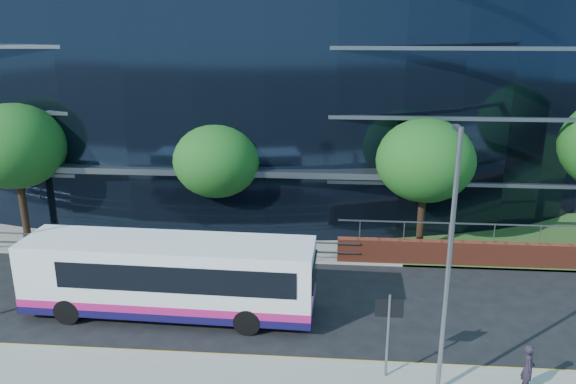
# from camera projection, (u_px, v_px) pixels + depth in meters

# --- Properties ---
(ground) EXTENTS (200.00, 200.00, 0.00)m
(ground) POSITION_uv_depth(u_px,v_px,m) (251.00, 345.00, 19.50)
(ground) COLOR black
(ground) RESTS_ON ground
(kerb) EXTENTS (80.00, 0.25, 0.16)m
(kerb) POSITION_uv_depth(u_px,v_px,m) (246.00, 359.00, 18.52)
(kerb) COLOR gray
(kerb) RESTS_ON ground
(yellow_line_outer) EXTENTS (80.00, 0.08, 0.01)m
(yellow_line_outer) POSITION_uv_depth(u_px,v_px,m) (247.00, 358.00, 18.73)
(yellow_line_outer) COLOR gold
(yellow_line_outer) RESTS_ON ground
(yellow_line_inner) EXTENTS (80.00, 0.08, 0.01)m
(yellow_line_inner) POSITION_uv_depth(u_px,v_px,m) (248.00, 355.00, 18.88)
(yellow_line_inner) COLOR gold
(yellow_line_inner) RESTS_ON ground
(far_forecourt) EXTENTS (50.00, 8.00, 0.10)m
(far_forecourt) POSITION_uv_depth(u_px,v_px,m) (171.00, 227.00, 30.44)
(far_forecourt) COLOR gray
(far_forecourt) RESTS_ON ground
(glass_office) EXTENTS (44.00, 23.10, 16.00)m
(glass_office) POSITION_uv_depth(u_px,v_px,m) (235.00, 65.00, 37.35)
(glass_office) COLOR black
(glass_office) RESTS_ON ground
(guard_railings) EXTENTS (24.00, 0.05, 1.10)m
(guard_railings) POSITION_uv_depth(u_px,v_px,m) (105.00, 241.00, 26.56)
(guard_railings) COLOR slate
(guard_railings) RESTS_ON ground
(street_sign) EXTENTS (0.85, 0.09, 2.80)m
(street_sign) POSITION_uv_depth(u_px,v_px,m) (389.00, 318.00, 17.00)
(street_sign) COLOR slate
(street_sign) RESTS_ON pavement_near
(tree_far_a) EXTENTS (4.95, 4.95, 6.98)m
(tree_far_a) POSITION_uv_depth(u_px,v_px,m) (15.00, 146.00, 27.68)
(tree_far_a) COLOR black
(tree_far_a) RESTS_ON ground
(tree_far_b) EXTENTS (4.29, 4.29, 6.05)m
(tree_far_b) POSITION_uv_depth(u_px,v_px,m) (217.00, 161.00, 27.56)
(tree_far_b) COLOR black
(tree_far_b) RESTS_ON ground
(tree_far_c) EXTENTS (4.62, 4.62, 6.51)m
(tree_far_c) POSITION_uv_depth(u_px,v_px,m) (425.00, 161.00, 26.20)
(tree_far_c) COLOR black
(tree_far_c) RESTS_ON ground
(tree_dist_e) EXTENTS (4.62, 4.62, 6.51)m
(tree_dist_e) POSITION_uv_depth(u_px,v_px,m) (555.00, 88.00, 54.40)
(tree_dist_e) COLOR black
(tree_dist_e) RESTS_ON ground
(streetlight_east) EXTENTS (0.15, 0.77, 8.00)m
(streetlight_east) POSITION_uv_depth(u_px,v_px,m) (449.00, 258.00, 15.66)
(streetlight_east) COLOR slate
(streetlight_east) RESTS_ON pavement_near
(city_bus) EXTENTS (11.08, 2.85, 2.98)m
(city_bus) POSITION_uv_depth(u_px,v_px,m) (171.00, 276.00, 21.11)
(city_bus) COLOR white
(city_bus) RESTS_ON ground
(pedestrian) EXTENTS (0.47, 0.62, 1.53)m
(pedestrian) POSITION_uv_depth(u_px,v_px,m) (528.00, 368.00, 16.65)
(pedestrian) COLOR black
(pedestrian) RESTS_ON pavement_near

